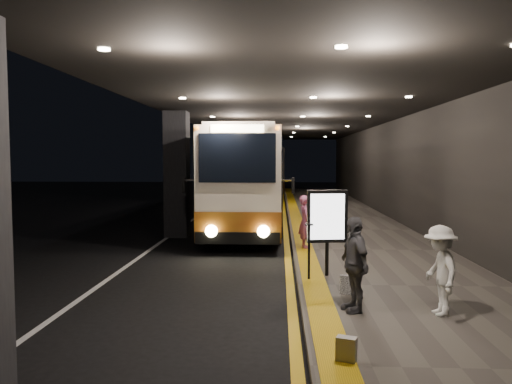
{
  "coord_description": "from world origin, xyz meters",
  "views": [
    {
      "loc": [
        2.11,
        -13.41,
        2.76
      ],
      "look_at": [
        1.37,
        2.35,
        1.7
      ],
      "focal_mm": 35.0,
      "sensor_mm": 36.0,
      "label": 1
    }
  ],
  "objects": [
    {
      "name": "info_sign",
      "position": [
        3.17,
        -2.35,
        1.44
      ],
      "size": [
        0.91,
        0.25,
        1.91
      ],
      "rotation": [
        0.0,
        0.0,
        0.16
      ],
      "color": "black",
      "rests_on": "sidewalk"
    },
    {
      "name": "coach_main",
      "position": [
        0.94,
        6.24,
        1.78
      ],
      "size": [
        2.47,
        11.92,
        3.7
      ],
      "rotation": [
        0.0,
        0.0,
        0.0
      ],
      "color": "beige",
      "rests_on": "ground"
    },
    {
      "name": "lane_line_white",
      "position": [
        -1.8,
        5.0,
        0.01
      ],
      "size": [
        0.12,
        50.0,
        0.01
      ],
      "primitive_type": "cube",
      "color": "silver",
      "rests_on": "ground"
    },
    {
      "name": "passenger_waiting_grey",
      "position": [
        3.39,
        -4.94,
        0.97
      ],
      "size": [
        0.72,
        1.05,
        1.63
      ],
      "primitive_type": "imported",
      "rotation": [
        0.0,
        0.0,
        -1.31
      ],
      "color": "#49484D",
      "rests_on": "sidewalk"
    },
    {
      "name": "bag_plain",
      "position": [
        2.98,
        -7.1,
        0.31
      ],
      "size": [
        0.29,
        0.23,
        0.32
      ],
      "primitive_type": "cube",
      "rotation": [
        0.0,
        0.0,
        -0.35
      ],
      "color": "#B5B1AA",
      "rests_on": "sidewalk"
    },
    {
      "name": "passenger_waiting_white",
      "position": [
        4.79,
        -5.09,
        0.9
      ],
      "size": [
        0.51,
        1.0,
        1.51
      ],
      "primitive_type": "imported",
      "rotation": [
        0.0,
        0.0,
        -1.51
      ],
      "color": "silver",
      "rests_on": "sidewalk"
    },
    {
      "name": "stanchion_post",
      "position": [
        2.75,
        -2.74,
        0.75
      ],
      "size": [
        0.05,
        0.05,
        1.2
      ],
      "primitive_type": "cylinder",
      "color": "black",
      "rests_on": "sidewalk"
    },
    {
      "name": "canopy",
      "position": [
        2.5,
        5.0,
        4.6
      ],
      "size": [
        9.0,
        50.0,
        0.4
      ],
      "primitive_type": "cube",
      "color": "black",
      "rests_on": "support_columns"
    },
    {
      "name": "passenger_boarding",
      "position": [
        2.86,
        1.1,
        0.92
      ],
      "size": [
        0.44,
        0.6,
        1.54
      ],
      "primitive_type": "imported",
      "rotation": [
        0.0,
        0.0,
        1.69
      ],
      "color": "#C55C8B",
      "rests_on": "sidewalk"
    },
    {
      "name": "support_columns",
      "position": [
        -1.5,
        4.0,
        2.2
      ],
      "size": [
        0.8,
        24.8,
        4.4
      ],
      "color": "black",
      "rests_on": "ground"
    },
    {
      "name": "tactile_strip",
      "position": [
        2.85,
        5.0,
        0.16
      ],
      "size": [
        0.5,
        50.0,
        0.01
      ],
      "primitive_type": "cube",
      "color": "gold",
      "rests_on": "sidewalk"
    },
    {
      "name": "terminal_wall",
      "position": [
        7.0,
        5.0,
        3.0
      ],
      "size": [
        0.1,
        50.0,
        6.0
      ],
      "primitive_type": "cube",
      "color": "black",
      "rests_on": "ground"
    },
    {
      "name": "kerb_stripe_yellow",
      "position": [
        2.35,
        5.0,
        0.01
      ],
      "size": [
        0.18,
        50.0,
        0.01
      ],
      "primitive_type": "cube",
      "color": "gold",
      "rests_on": "ground"
    },
    {
      "name": "sidewalk",
      "position": [
        4.75,
        5.0,
        0.07
      ],
      "size": [
        4.5,
        50.0,
        0.15
      ],
      "primitive_type": "cube",
      "color": "#514C44",
      "rests_on": "ground"
    },
    {
      "name": "coach_second",
      "position": [
        1.07,
        17.97,
        1.7
      ],
      "size": [
        2.84,
        11.38,
        3.55
      ],
      "rotation": [
        0.0,
        0.0,
        -0.04
      ],
      "color": "beige",
      "rests_on": "ground"
    },
    {
      "name": "bag_polka",
      "position": [
        3.44,
        -3.87,
        0.33
      ],
      "size": [
        0.3,
        0.14,
        0.36
      ],
      "primitive_type": "cube",
      "rotation": [
        0.0,
        0.0,
        -0.04
      ],
      "color": "black",
      "rests_on": "sidewalk"
    },
    {
      "name": "coach_third",
      "position": [
        0.96,
        30.05,
        1.72
      ],
      "size": [
        2.86,
        11.51,
        3.59
      ],
      "rotation": [
        0.0,
        0.0,
        -0.04
      ],
      "color": "beige",
      "rests_on": "ground"
    },
    {
      "name": "ground",
      "position": [
        0.0,
        0.0,
        0.0
      ],
      "size": [
        90.0,
        90.0,
        0.0
      ],
      "primitive_type": "plane",
      "color": "black"
    }
  ]
}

